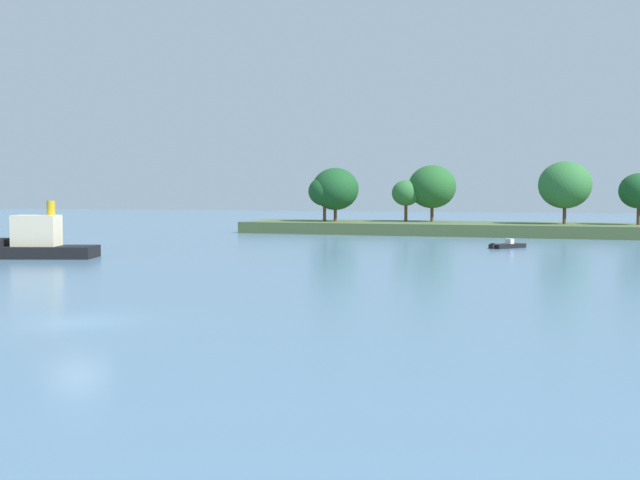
# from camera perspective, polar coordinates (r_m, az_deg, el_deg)

# --- Properties ---
(ground_plane) EXTENTS (400.00, 400.00, 0.00)m
(ground_plane) POSITION_cam_1_polar(r_m,az_deg,el_deg) (34.93, -17.08, -5.70)
(ground_plane) COLOR slate
(treeline_island) EXTENTS (66.45, 14.08, 9.46)m
(treeline_island) POSITION_cam_1_polar(r_m,az_deg,el_deg) (106.28, 11.05, 2.01)
(treeline_island) COLOR #4C6038
(treeline_island) RESTS_ON ground
(tugboat) EXTENTS (10.95, 6.69, 4.80)m
(tugboat) POSITION_cam_1_polar(r_m,az_deg,el_deg) (70.69, -20.14, -0.24)
(tugboat) COLOR black
(tugboat) RESTS_ON ground
(small_motorboat) EXTENTS (3.45, 3.94, 0.92)m
(small_motorboat) POSITION_cam_1_polar(r_m,az_deg,el_deg) (80.50, 13.37, -0.39)
(small_motorboat) COLOR black
(small_motorboat) RESTS_ON ground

